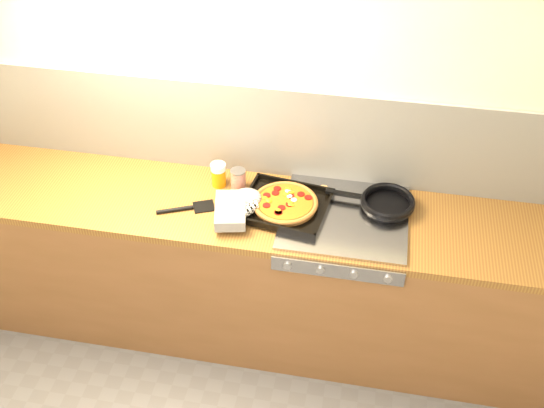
% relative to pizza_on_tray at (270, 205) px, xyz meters
% --- Properties ---
extents(room_shell, '(3.20, 3.20, 3.20)m').
position_rel_pizza_on_tray_xyz_m(room_shell, '(-0.09, 0.31, 0.21)').
color(room_shell, white).
rests_on(room_shell, ground).
extents(counter_run, '(3.20, 0.62, 0.90)m').
position_rel_pizza_on_tray_xyz_m(counter_run, '(-0.09, 0.02, -0.49)').
color(counter_run, brown).
rests_on(counter_run, ground).
extents(stovetop, '(0.60, 0.56, 0.02)m').
position_rel_pizza_on_tray_xyz_m(stovetop, '(0.36, 0.02, -0.04)').
color(stovetop, '#97989C').
rests_on(stovetop, counter_run).
extents(pizza_on_tray, '(0.56, 0.45, 0.07)m').
position_rel_pizza_on_tray_xyz_m(pizza_on_tray, '(0.00, 0.00, 0.00)').
color(pizza_on_tray, black).
rests_on(pizza_on_tray, stovetop).
extents(frying_pan, '(0.45, 0.28, 0.04)m').
position_rel_pizza_on_tray_xyz_m(frying_pan, '(0.55, 0.12, -0.01)').
color(frying_pan, black).
rests_on(frying_pan, stovetop).
extents(tomato_can, '(0.08, 0.08, 0.11)m').
position_rel_pizza_on_tray_xyz_m(tomato_can, '(-0.19, 0.15, 0.01)').
color(tomato_can, '#9E170C').
rests_on(tomato_can, counter_run).
extents(juice_glass, '(0.10, 0.10, 0.13)m').
position_rel_pizza_on_tray_xyz_m(juice_glass, '(-0.30, 0.16, 0.02)').
color(juice_glass, orange).
rests_on(juice_glass, counter_run).
extents(wooden_spoon, '(0.29, 0.14, 0.02)m').
position_rel_pizza_on_tray_xyz_m(wooden_spoon, '(0.15, 0.19, -0.03)').
color(wooden_spoon, '#A77547').
rests_on(wooden_spoon, counter_run).
extents(black_spatula, '(0.28, 0.16, 0.02)m').
position_rel_pizza_on_tray_xyz_m(black_spatula, '(-0.40, -0.06, -0.04)').
color(black_spatula, black).
rests_on(black_spatula, counter_run).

